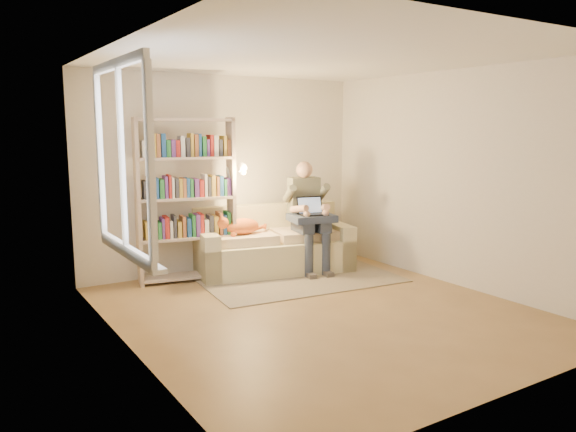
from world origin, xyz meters
TOP-DOWN VIEW (x-y plane):
  - floor at (0.00, 0.00)m, footprint 4.50×4.50m
  - ceiling at (0.00, 0.00)m, footprint 4.00×4.50m
  - wall_left at (-2.00, 0.00)m, footprint 0.02×4.50m
  - wall_right at (2.00, 0.00)m, footprint 0.02×4.50m
  - wall_back at (0.00, 2.25)m, footprint 4.00×0.02m
  - wall_front at (0.00, -2.25)m, footprint 4.00×0.02m
  - window at (-1.95, 0.20)m, footprint 0.12×1.52m
  - sofa at (0.44, 1.74)m, footprint 2.18×1.32m
  - person at (0.85, 1.50)m, footprint 0.52×0.71m
  - cat at (-0.07, 1.72)m, footprint 0.72×0.34m
  - blanket at (0.83, 1.36)m, footprint 0.65×0.57m
  - laptop at (0.83, 1.37)m, footprint 0.40×0.35m
  - bookshelf at (-0.70, 1.90)m, footprint 1.34×0.61m
  - rug at (0.50, 1.15)m, footprint 2.58×1.68m

SIDE VIEW (x-z plane):
  - floor at x=0.00m, z-range 0.00..0.00m
  - rug at x=0.50m, z-range 0.00..0.01m
  - sofa at x=0.44m, z-range -0.12..0.75m
  - cat at x=-0.07m, z-range 0.53..0.79m
  - blanket at x=0.83m, z-range 0.70..0.79m
  - person at x=0.85m, z-range 0.09..1.56m
  - laptop at x=0.83m, z-range 0.69..0.99m
  - bookshelf at x=-0.70m, z-range 0.11..2.15m
  - wall_left at x=-2.00m, z-range 0.00..2.60m
  - wall_right at x=2.00m, z-range 0.00..2.60m
  - wall_back at x=0.00m, z-range 0.00..2.60m
  - wall_front at x=0.00m, z-range 0.00..2.60m
  - window at x=-1.95m, z-range 0.53..2.22m
  - ceiling at x=0.00m, z-range 2.59..2.61m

